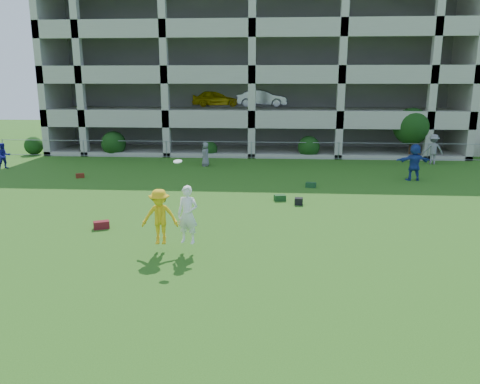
# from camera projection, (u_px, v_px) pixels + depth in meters

# --- Properties ---
(ground) EXTENTS (100.00, 100.00, 0.00)m
(ground) POSITION_uv_depth(u_px,v_px,m) (221.00, 259.00, 14.22)
(ground) COLOR #235114
(ground) RESTS_ON ground
(bystander_a) EXTENTS (0.97, 0.97, 1.59)m
(bystander_a) POSITION_uv_depth(u_px,v_px,m) (4.00, 156.00, 28.69)
(bystander_a) COLOR navy
(bystander_a) RESTS_ON ground
(bystander_c) EXTENTS (0.73, 0.87, 1.52)m
(bystander_c) POSITION_uv_depth(u_px,v_px,m) (205.00, 154.00, 29.60)
(bystander_c) COLOR slate
(bystander_c) RESTS_ON ground
(bystander_d) EXTENTS (1.90, 0.76, 2.00)m
(bystander_d) POSITION_uv_depth(u_px,v_px,m) (414.00, 162.00, 25.30)
(bystander_d) COLOR navy
(bystander_d) RESTS_ON ground
(bystander_f) EXTENTS (1.27, 0.76, 1.94)m
(bystander_f) POSITION_uv_depth(u_px,v_px,m) (433.00, 149.00, 30.26)
(bystander_f) COLOR slate
(bystander_f) RESTS_ON ground
(bag_red_a) EXTENTS (0.63, 0.51, 0.28)m
(bag_red_a) POSITION_uv_depth(u_px,v_px,m) (101.00, 225.00, 17.15)
(bag_red_a) COLOR #5C0F20
(bag_red_a) RESTS_ON ground
(bag_green_c) EXTENTS (0.56, 0.45, 0.26)m
(bag_green_c) POSITION_uv_depth(u_px,v_px,m) (280.00, 198.00, 21.17)
(bag_green_c) COLOR #163A15
(bag_green_c) RESTS_ON ground
(crate_d) EXTENTS (0.38, 0.38, 0.30)m
(crate_d) POSITION_uv_depth(u_px,v_px,m) (299.00, 201.00, 20.46)
(crate_d) COLOR black
(crate_d) RESTS_ON ground
(bag_red_f) EXTENTS (0.53, 0.46, 0.24)m
(bag_red_f) POSITION_uv_depth(u_px,v_px,m) (80.00, 176.00, 26.14)
(bag_red_f) COLOR #531A0E
(bag_red_f) RESTS_ON ground
(bag_green_g) EXTENTS (0.56, 0.42, 0.25)m
(bag_green_g) POSITION_uv_depth(u_px,v_px,m) (311.00, 185.00, 23.78)
(bag_green_g) COLOR #14371B
(bag_green_g) RESTS_ON ground
(frisbee_contest) EXTENTS (1.85, 0.73, 2.67)m
(frisbee_contest) POSITION_uv_depth(u_px,v_px,m) (168.00, 216.00, 14.60)
(frisbee_contest) COLOR yellow
(frisbee_contest) RESTS_ON ground
(parking_garage) EXTENTS (30.00, 14.00, 12.00)m
(parking_garage) POSITION_uv_depth(u_px,v_px,m) (257.00, 72.00, 39.70)
(parking_garage) COLOR #9E998C
(parking_garage) RESTS_ON ground
(fence) EXTENTS (36.06, 0.06, 1.20)m
(fence) POSITION_uv_depth(u_px,v_px,m) (251.00, 150.00, 32.51)
(fence) COLOR gray
(fence) RESTS_ON ground
(shrub_row) EXTENTS (34.38, 2.52, 3.50)m
(shrub_row) POSITION_uv_depth(u_px,v_px,m) (317.00, 136.00, 32.66)
(shrub_row) COLOR #163D11
(shrub_row) RESTS_ON ground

